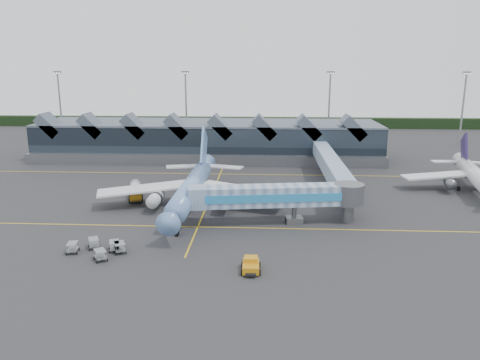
# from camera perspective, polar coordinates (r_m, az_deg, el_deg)

# --- Properties ---
(ground) EXTENTS (260.00, 260.00, 0.00)m
(ground) POSITION_cam_1_polar(r_m,az_deg,el_deg) (80.87, -4.35, -3.81)
(ground) COLOR #28282B
(ground) RESTS_ON ground
(taxi_stripes) EXTENTS (120.00, 60.00, 0.01)m
(taxi_stripes) POSITION_cam_1_polar(r_m,az_deg,el_deg) (90.37, -3.54, -1.87)
(taxi_stripes) COLOR gold
(taxi_stripes) RESTS_ON ground
(tree_line_far) EXTENTS (260.00, 4.00, 4.00)m
(tree_line_far) POSITION_cam_1_polar(r_m,az_deg,el_deg) (187.98, -0.01, 7.07)
(tree_line_far) COLOR black
(tree_line_far) RESTS_ON ground
(terminal) EXTENTS (90.00, 22.25, 12.52)m
(terminal) POSITION_cam_1_polar(r_m,az_deg,el_deg) (126.19, -3.90, 4.94)
(terminal) COLOR black
(terminal) RESTS_ON ground
(light_masts) EXTENTS (132.40, 42.56, 22.45)m
(light_masts) POSITION_cam_1_polar(r_m,az_deg,el_deg) (140.06, 7.61, 8.88)
(light_masts) COLOR gray
(light_masts) RESTS_ON ground
(main_airliner) EXTENTS (34.41, 39.46, 12.71)m
(main_airliner) POSITION_cam_1_polar(r_m,az_deg,el_deg) (82.71, -5.78, -0.74)
(main_airliner) COLOR #5E86BF
(main_airliner) RESTS_ON ground
(regional_jet) EXTENTS (27.54, 30.42, 10.47)m
(regional_jet) POSITION_cam_1_polar(r_m,az_deg,el_deg) (103.36, 26.68, 0.56)
(regional_jet) COLOR silver
(regional_jet) RESTS_ON ground
(jet_bridge) EXTENTS (27.79, 7.65, 6.34)m
(jet_bridge) POSITION_cam_1_polar(r_m,az_deg,el_deg) (73.86, 5.77, -2.01)
(jet_bridge) COLOR #6580A8
(jet_bridge) RESTS_ON ground
(fuel_truck) EXTENTS (4.24, 8.68, 2.91)m
(fuel_truck) POSITION_cam_1_polar(r_m,az_deg,el_deg) (90.05, -12.63, -1.18)
(fuel_truck) COLOR black
(fuel_truck) RESTS_ON ground
(pushback_tug) EXTENTS (2.44, 3.78, 1.64)m
(pushback_tug) POSITION_cam_1_polar(r_m,az_deg,el_deg) (58.02, 1.33, -10.37)
(pushback_tug) COLOR orange
(pushback_tug) RESTS_ON ground
(baggage_carts) EXTENTS (8.11, 6.32, 1.39)m
(baggage_carts) POSITION_cam_1_polar(r_m,az_deg,el_deg) (65.91, -16.67, -7.88)
(baggage_carts) COLOR gray
(baggage_carts) RESTS_ON ground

